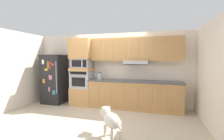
% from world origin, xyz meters
% --- Properties ---
extents(ground_plane, '(9.60, 9.60, 0.00)m').
position_xyz_m(ground_plane, '(0.00, 0.00, 0.00)').
color(ground_plane, beige).
extents(back_kitchen_wall, '(6.20, 0.12, 2.50)m').
position_xyz_m(back_kitchen_wall, '(0.00, 1.11, 1.25)').
color(back_kitchen_wall, silver).
rests_on(back_kitchen_wall, ground).
extents(side_panel_left, '(0.12, 7.10, 2.50)m').
position_xyz_m(side_panel_left, '(-2.80, 0.00, 1.25)').
color(side_panel_left, silver).
rests_on(side_panel_left, ground).
extents(side_panel_right, '(0.12, 7.10, 2.50)m').
position_xyz_m(side_panel_right, '(2.80, 0.00, 1.25)').
color(side_panel_right, white).
rests_on(side_panel_right, ground).
extents(refrigerator, '(0.76, 0.73, 1.76)m').
position_xyz_m(refrigerator, '(-2.01, 0.68, 0.88)').
color(refrigerator, black).
rests_on(refrigerator, ground).
extents(oven_base_cabinet, '(0.74, 0.62, 0.60)m').
position_xyz_m(oven_base_cabinet, '(-0.93, 0.75, 0.30)').
color(oven_base_cabinet, tan).
rests_on(oven_base_cabinet, ground).
extents(built_in_oven, '(0.70, 0.62, 0.60)m').
position_xyz_m(built_in_oven, '(-0.93, 0.75, 0.90)').
color(built_in_oven, '#A8AAAF').
rests_on(built_in_oven, oven_base_cabinet).
extents(appliance_mid_shelf, '(0.74, 0.62, 0.10)m').
position_xyz_m(appliance_mid_shelf, '(-0.93, 0.75, 1.25)').
color(appliance_mid_shelf, tan).
rests_on(appliance_mid_shelf, built_in_oven).
extents(microwave, '(0.64, 0.54, 0.32)m').
position_xyz_m(microwave, '(-0.93, 0.75, 1.46)').
color(microwave, '#A8AAAF').
rests_on(microwave, appliance_mid_shelf).
extents(appliance_upper_cabinet, '(0.74, 0.62, 0.68)m').
position_xyz_m(appliance_upper_cabinet, '(-0.93, 0.75, 1.96)').
color(appliance_upper_cabinet, tan).
rests_on(appliance_upper_cabinet, microwave).
extents(lower_cabinet_run, '(2.93, 0.63, 0.88)m').
position_xyz_m(lower_cabinet_run, '(0.90, 0.75, 0.44)').
color(lower_cabinet_run, tan).
rests_on(lower_cabinet_run, ground).
extents(countertop_slab, '(2.97, 0.64, 0.04)m').
position_xyz_m(countertop_slab, '(0.90, 0.75, 0.90)').
color(countertop_slab, '#4C4C51').
rests_on(countertop_slab, lower_cabinet_run).
extents(backsplash_panel, '(2.97, 0.02, 0.50)m').
position_xyz_m(backsplash_panel, '(0.90, 1.04, 1.17)').
color(backsplash_panel, white).
rests_on(backsplash_panel, countertop_slab).
extents(upper_cabinet_with_hood, '(2.93, 0.48, 0.88)m').
position_xyz_m(upper_cabinet_with_hood, '(0.91, 0.87, 1.90)').
color(upper_cabinet_with_hood, tan).
rests_on(upper_cabinet_with_hood, backsplash_panel).
extents(screwdriver, '(0.13, 0.12, 0.03)m').
position_xyz_m(screwdriver, '(0.04, 0.84, 0.93)').
color(screwdriver, yellow).
rests_on(screwdriver, countertop_slab).
extents(electric_kettle, '(0.17, 0.17, 0.24)m').
position_xyz_m(electric_kettle, '(-0.26, 0.70, 1.03)').
color(electric_kettle, '#A8AAAF').
rests_on(electric_kettle, countertop_slab).
extents(dog, '(0.65, 0.75, 0.60)m').
position_xyz_m(dog, '(0.69, -1.26, 0.39)').
color(dog, beige).
rests_on(dog, ground).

